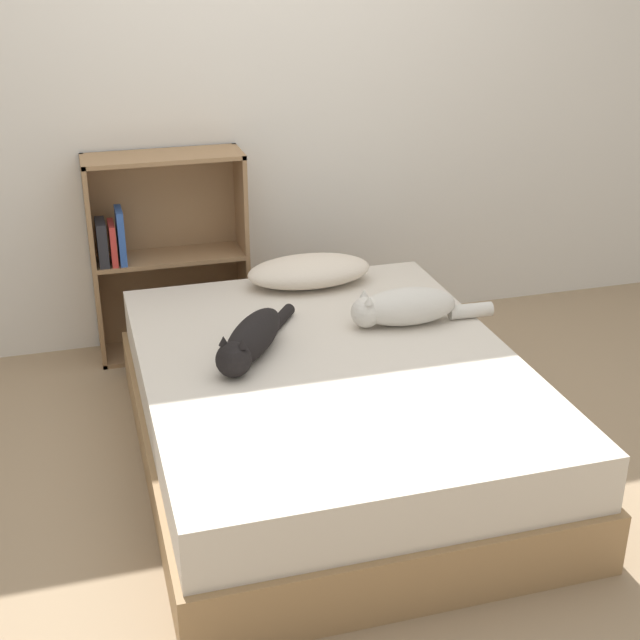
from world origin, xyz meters
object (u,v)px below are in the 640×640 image
object	(u,v)px
bed	(330,410)
bookshelf	(163,252)
cat_dark	(251,340)
cat_light	(404,307)
pillow	(309,271)

from	to	relation	value
bed	bookshelf	world-z (taller)	bookshelf
bed	cat_dark	distance (m)	0.42
bed	cat_light	distance (m)	0.53
pillow	cat_light	size ratio (longest dim) A/B	0.93
cat_light	bed	bearing A→B (deg)	32.99
bed	bookshelf	bearing A→B (deg)	111.65
cat_dark	bookshelf	distance (m)	1.11
bed	pillow	distance (m)	0.80
bed	cat_dark	size ratio (longest dim) A/B	3.28
pillow	bookshelf	size ratio (longest dim) A/B	0.58
bed	cat_light	xyz separation A→B (m)	(0.38, 0.22, 0.29)
cat_light	bookshelf	distance (m)	1.28
pillow	cat_light	bearing A→B (deg)	-63.89
pillow	cat_light	xyz separation A→B (m)	(0.25, -0.52, 0.01)
pillow	cat_dark	distance (m)	0.76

